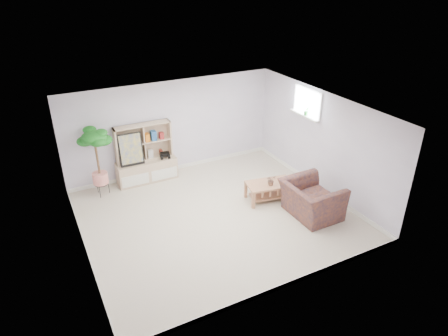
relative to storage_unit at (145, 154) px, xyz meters
name	(u,v)px	position (x,y,z in m)	size (l,w,h in m)	color
floor	(216,215)	(0.83, -2.24, -0.74)	(5.50, 5.00, 0.01)	#B9B19E
ceiling	(215,110)	(0.83, -2.24, 1.66)	(5.50, 5.00, 0.01)	white
walls	(216,166)	(0.83, -2.24, 0.46)	(5.51, 5.01, 2.40)	silver
baseboard	(216,214)	(0.83, -2.24, -0.69)	(5.50, 5.00, 0.10)	white
window	(308,102)	(3.56, -1.64, 1.26)	(0.10, 0.98, 0.68)	silver
window_sill	(305,115)	(3.50, -1.64, 0.94)	(0.14, 1.00, 0.04)	white
storage_unit	(145,154)	(0.00, 0.00, 0.00)	(1.48, 0.50, 1.48)	tan
poster	(131,150)	(-0.36, -0.06, 0.21)	(0.57, 0.13, 0.80)	yellow
toy_truck	(165,155)	(0.47, -0.08, -0.10)	(0.33, 0.23, 0.18)	black
coffee_table	(269,191)	(2.23, -2.20, -0.53)	(1.05, 0.57, 0.43)	#AE6B48
table_plant	(271,180)	(2.19, -2.28, -0.19)	(0.21, 0.19, 0.24)	#2D7A2C
floor_tree	(98,163)	(-1.17, -0.19, 0.10)	(0.62, 0.62, 1.68)	#196F1E
armchair	(312,197)	(2.67, -3.15, -0.30)	(1.18, 1.03, 0.88)	#161E39
sill_plant	(306,111)	(3.50, -1.69, 1.06)	(0.12, 0.09, 0.21)	#196F1E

